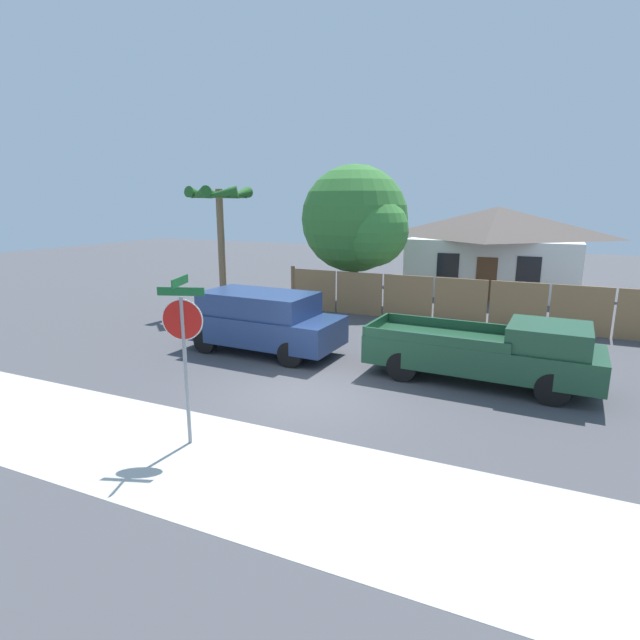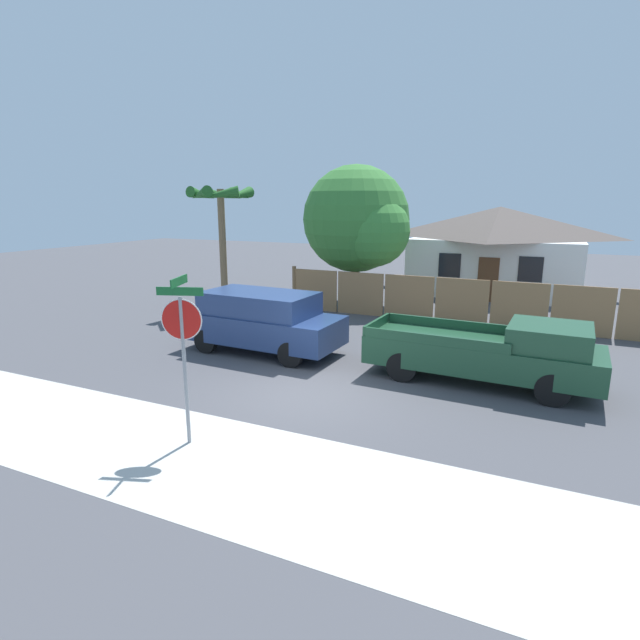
% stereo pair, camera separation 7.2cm
% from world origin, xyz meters
% --- Properties ---
extents(ground_plane, '(80.00, 80.00, 0.00)m').
position_xyz_m(ground_plane, '(0.00, 0.00, 0.00)').
color(ground_plane, '#47474C').
extents(sidewalk_strip, '(36.00, 3.20, 0.01)m').
position_xyz_m(sidewalk_strip, '(0.00, -3.60, 0.00)').
color(sidewalk_strip, beige).
rests_on(sidewalk_strip, ground).
extents(wooden_fence, '(13.96, 0.12, 1.79)m').
position_xyz_m(wooden_fence, '(2.11, 8.55, 0.85)').
color(wooden_fence, '#997047').
rests_on(wooden_fence, ground).
extents(house, '(8.34, 7.15, 4.20)m').
position_xyz_m(house, '(2.45, 16.83, 2.18)').
color(house, white).
rests_on(house, ground).
extents(oak_tree, '(4.76, 4.53, 5.97)m').
position_xyz_m(oak_tree, '(-2.58, 10.34, 3.60)').
color(oak_tree, brown).
rests_on(oak_tree, ground).
extents(palm_tree, '(2.49, 2.69, 5.02)m').
position_xyz_m(palm_tree, '(-7.18, 6.88, 4.29)').
color(palm_tree, brown).
rests_on(palm_tree, ground).
extents(red_suv, '(4.81, 2.20, 1.81)m').
position_xyz_m(red_suv, '(-2.72, 2.49, 0.98)').
color(red_suv, navy).
rests_on(red_suv, ground).
extents(orange_pickup, '(5.63, 2.14, 1.63)m').
position_xyz_m(orange_pickup, '(3.80, 2.48, 0.82)').
color(orange_pickup, '#1E472D').
rests_on(orange_pickup, ground).
extents(stop_sign, '(0.80, 0.72, 3.13)m').
position_xyz_m(stop_sign, '(-0.92, -3.17, 2.11)').
color(stop_sign, gray).
rests_on(stop_sign, ground).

